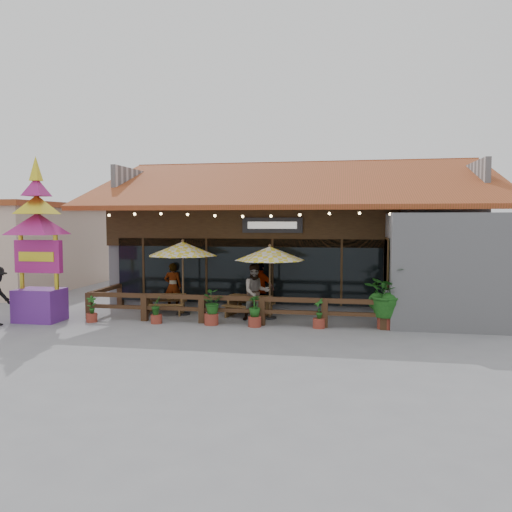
% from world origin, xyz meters
% --- Properties ---
extents(ground, '(100.00, 100.00, 0.00)m').
position_xyz_m(ground, '(0.00, 0.00, 0.00)').
color(ground, gray).
rests_on(ground, ground).
extents(restaurant_building, '(15.50, 14.73, 6.09)m').
position_xyz_m(restaurant_building, '(0.26, 6.61, 2.21)').
color(restaurant_building, '#B8B8BD').
rests_on(restaurant_building, ground).
extents(patio_railing, '(10.00, 2.60, 0.92)m').
position_xyz_m(patio_railing, '(-2.25, -0.27, 0.61)').
color(patio_railing, '#452D18').
rests_on(patio_railing, ground).
extents(umbrella_left, '(2.56, 2.56, 2.70)m').
position_xyz_m(umbrella_left, '(-3.58, 0.80, 2.36)').
color(umbrella_left, brown).
rests_on(umbrella_left, ground).
extents(umbrella_right, '(2.96, 2.96, 2.57)m').
position_xyz_m(umbrella_right, '(-0.41, 0.61, 2.24)').
color(umbrella_right, brown).
rests_on(umbrella_right, ground).
extents(picnic_table_left, '(1.66, 1.50, 0.69)m').
position_xyz_m(picnic_table_left, '(-4.28, 0.85, 0.47)').
color(picnic_table_left, brown).
rests_on(picnic_table_left, ground).
extents(picnic_table_right, '(1.77, 1.62, 0.72)m').
position_xyz_m(picnic_table_right, '(-1.20, 0.90, 0.49)').
color(picnic_table_right, brown).
rests_on(picnic_table_right, ground).
extents(thai_sign_tower, '(2.18, 2.18, 5.89)m').
position_xyz_m(thai_sign_tower, '(-7.92, -1.17, 3.11)').
color(thai_sign_tower, '#63268C').
rests_on(thai_sign_tower, ground).
extents(tropical_plant, '(1.79, 1.82, 1.91)m').
position_xyz_m(tropical_plant, '(3.38, -0.34, 1.09)').
color(tropical_plant, maroon).
rests_on(tropical_plant, ground).
extents(diner_a, '(0.71, 0.53, 1.77)m').
position_xyz_m(diner_a, '(-4.29, 1.73, 0.89)').
color(diner_a, '#3A2712').
rests_on(diner_a, ground).
extents(diner_b, '(1.14, 1.03, 1.92)m').
position_xyz_m(diner_b, '(-0.82, 0.22, 0.96)').
color(diner_b, '#3A2712').
rests_on(diner_b, ground).
extents(diner_c, '(1.16, 0.75, 1.84)m').
position_xyz_m(diner_c, '(-0.88, 1.48, 0.92)').
color(diner_c, '#3A2712').
rests_on(diner_c, ground).
extents(planter_a, '(0.38, 0.36, 0.88)m').
position_xyz_m(planter_a, '(-6.15, -1.00, 0.37)').
color(planter_a, maroon).
rests_on(planter_a, ground).
extents(planter_b, '(0.36, 0.39, 0.89)m').
position_xyz_m(planter_b, '(-3.95, -0.84, 0.40)').
color(planter_b, maroon).
rests_on(planter_b, ground).
extents(planter_c, '(0.83, 0.77, 1.11)m').
position_xyz_m(planter_c, '(-2.12, -0.73, 0.62)').
color(planter_c, maroon).
rests_on(planter_c, ground).
extents(planter_d, '(0.53, 0.53, 1.00)m').
position_xyz_m(planter_d, '(-0.68, -0.79, 0.48)').
color(planter_d, maroon).
rests_on(planter_d, ground).
extents(planter_e, '(0.38, 0.40, 0.94)m').
position_xyz_m(planter_e, '(1.33, -0.64, 0.39)').
color(planter_e, maroon).
rests_on(planter_e, ground).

